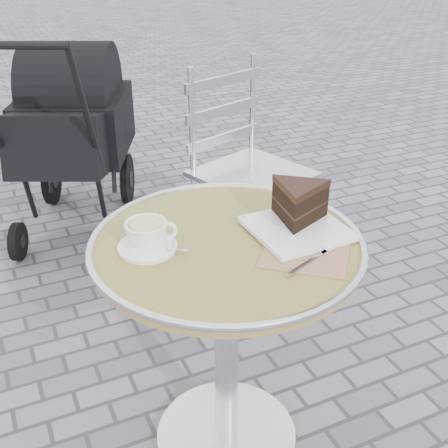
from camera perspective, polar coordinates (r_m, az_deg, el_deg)
name	(u,v)px	position (r m, az deg, el deg)	size (l,w,h in m)	color
ground	(226,438)	(1.93, 0.24, -20.90)	(80.00, 80.00, 0.00)	slate
cafe_table	(227,293)	(1.54, 0.28, -7.04)	(0.72, 0.72, 0.74)	silver
cappuccino_set	(148,238)	(1.41, -7.77, -1.38)	(0.16, 0.15, 0.07)	white
cake_plate_set	(298,208)	(1.50, 7.57, 1.58)	(0.30, 0.38, 0.13)	#A37359
bistro_chair	(236,147)	(2.47, 1.28, 7.81)	(0.54, 0.54, 0.95)	silver
baby_stroller	(72,138)	(3.00, -15.23, 8.45)	(0.85, 1.13, 1.08)	black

